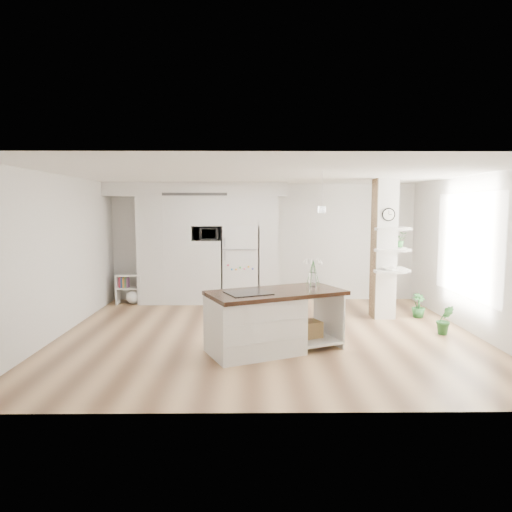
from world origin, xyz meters
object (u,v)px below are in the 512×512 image
Objects in this scene: kitchen_island at (262,321)px; bookshelf at (131,291)px; floor_plant_a at (445,320)px; refrigerator at (241,264)px.

bookshelf is (-2.85, 3.45, -0.18)m from kitchen_island.
bookshelf is 1.31× the size of floor_plant_a.
kitchen_island is at bearing -83.73° from refrigerator.
floor_plant_a is (3.13, 0.90, -0.22)m from kitchen_island.
refrigerator is at bearing 142.20° from floor_plant_a.
refrigerator is at bearing 72.40° from kitchen_island.
kitchen_island reaches higher than floor_plant_a.
floor_plant_a is (5.97, -2.55, -0.04)m from bookshelf.
bookshelf is (-2.45, -0.18, -0.58)m from refrigerator.
kitchen_island is 3.32× the size of bookshelf.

